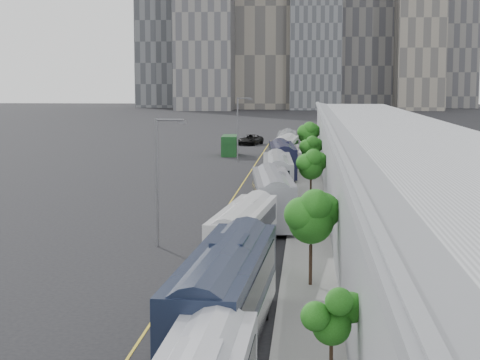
# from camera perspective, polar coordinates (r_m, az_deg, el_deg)

# --- Properties ---
(sidewalk) EXTENTS (10.00, 170.00, 0.12)m
(sidewalk) POSITION_cam_1_polar(r_m,az_deg,el_deg) (69.12, 7.81, -1.95)
(sidewalk) COLOR gray
(sidewalk) RESTS_ON ground
(lane_line) EXTENTS (0.12, 160.00, 0.02)m
(lane_line) POSITION_cam_1_polar(r_m,az_deg,el_deg) (69.38, -0.89, -1.89)
(lane_line) COLOR gold
(lane_line) RESTS_ON ground
(depot) EXTENTS (12.45, 160.40, 7.20)m
(depot) POSITION_cam_1_polar(r_m,az_deg,el_deg) (69.00, 11.17, 0.86)
(depot) COLOR gray
(depot) RESTS_ON ground
(bus_1) EXTENTS (3.49, 14.14, 4.10)m
(bus_1) POSITION_cam_1_polar(r_m,az_deg,el_deg) (32.96, -1.02, -8.77)
(bus_1) COLOR #161D32
(bus_1) RESTS_ON ground
(bus_2) EXTENTS (3.49, 12.14, 3.50)m
(bus_2) POSITION_cam_1_polar(r_m,az_deg,el_deg) (47.98, 0.28, -4.09)
(bus_2) COLOR silver
(bus_2) RESTS_ON ground
(bus_3) EXTENTS (4.00, 13.69, 3.95)m
(bus_3) POSITION_cam_1_polar(r_m,az_deg,el_deg) (60.96, 2.32, -1.55)
(bus_3) COLOR gray
(bus_3) RESTS_ON ground
(bus_4) EXTENTS (3.43, 13.42, 3.88)m
(bus_4) POSITION_cam_1_polar(r_m,az_deg,el_deg) (76.05, 2.67, 0.12)
(bus_4) COLOR gray
(bus_4) RESTS_ON ground
(bus_5) EXTENTS (3.71, 13.64, 3.94)m
(bus_5) POSITION_cam_1_polar(r_m,az_deg,el_deg) (91.22, 3.01, 1.27)
(bus_5) COLOR black
(bus_5) RESTS_ON ground
(bus_6) EXTENTS (3.30, 13.05, 3.78)m
(bus_6) POSITION_cam_1_polar(r_m,az_deg,el_deg) (103.84, 3.24, 1.92)
(bus_6) COLOR silver
(bus_6) RESTS_ON ground
(bus_7) EXTENTS (2.87, 12.87, 3.76)m
(bus_7) POSITION_cam_1_polar(r_m,az_deg,el_deg) (115.78, 3.36, 2.43)
(bus_7) COLOR gray
(bus_7) RESTS_ON ground
(tree_0) EXTENTS (1.23, 1.23, 4.03)m
(tree_0) POSITION_cam_1_polar(r_m,az_deg,el_deg) (25.15, 6.53, -10.05)
(tree_0) COLOR black
(tree_0) RESTS_ON ground
(tree_1) EXTENTS (2.41, 2.41, 5.07)m
(tree_1) POSITION_cam_1_polar(r_m,az_deg,el_deg) (41.80, 5.08, -2.45)
(tree_1) COLOR black
(tree_1) RESTS_ON ground
(tree_2) EXTENTS (2.25, 2.25, 4.60)m
(tree_2) POSITION_cam_1_polar(r_m,az_deg,el_deg) (71.93, 5.07, 1.17)
(tree_2) COLOR black
(tree_2) RESTS_ON ground
(tree_3) EXTENTS (2.24, 2.24, 4.29)m
(tree_3) POSITION_cam_1_polar(r_m,az_deg,el_deg) (94.61, 5.04, 2.36)
(tree_3) COLOR black
(tree_3) RESTS_ON ground
(tree_4) EXTENTS (2.85, 2.85, 5.10)m
(tree_4) POSITION_cam_1_polar(r_m,az_deg,el_deg) (115.55, 4.87, 3.44)
(tree_4) COLOR black
(tree_4) RESTS_ON ground
(street_lamp_near) EXTENTS (2.04, 0.22, 8.38)m
(street_lamp_near) POSITION_cam_1_polar(r_m,az_deg,el_deg) (52.07, -5.73, 0.52)
(street_lamp_near) COLOR #59595E
(street_lamp_near) RESTS_ON ground
(street_lamp_far) EXTENTS (2.04, 0.22, 8.68)m
(street_lamp_far) POSITION_cam_1_polar(r_m,az_deg,el_deg) (108.29, -0.07, 3.95)
(street_lamp_far) COLOR #59595E
(street_lamp_far) RESTS_ON ground
(shipping_container) EXTENTS (2.48, 6.40, 2.93)m
(shipping_container) POSITION_cam_1_polar(r_m,az_deg,el_deg) (118.15, -0.72, 2.47)
(shipping_container) COLOR #113816
(shipping_container) RESTS_ON ground
(suv) EXTENTS (4.60, 6.92, 1.77)m
(suv) POSITION_cam_1_polar(r_m,az_deg,el_deg) (138.42, 0.74, 2.88)
(suv) COLOR black
(suv) RESTS_ON ground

